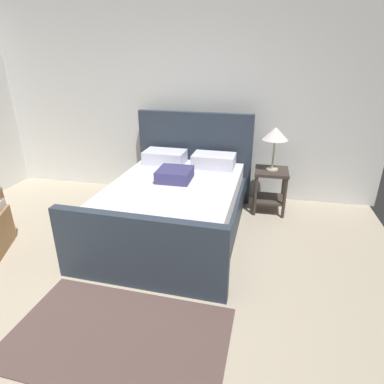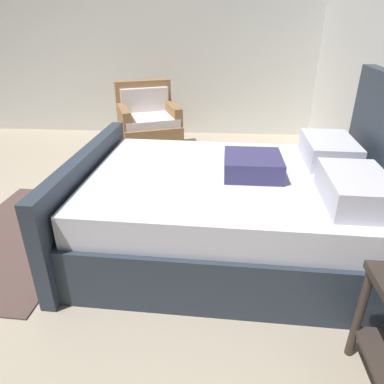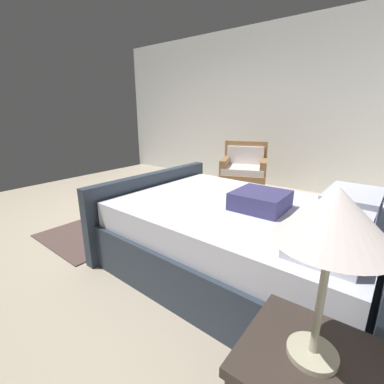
{
  "view_description": "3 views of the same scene",
  "coord_description": "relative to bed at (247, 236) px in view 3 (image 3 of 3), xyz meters",
  "views": [
    {
      "loc": [
        1.17,
        -1.75,
        2.02
      ],
      "look_at": [
        0.53,
        1.23,
        0.72
      ],
      "focal_mm": 30.21,
      "sensor_mm": 36.0,
      "label": 1
    },
    {
      "loc": [
        2.57,
        1.54,
        1.64
      ],
      "look_at": [
        0.37,
        1.37,
        0.54
      ],
      "focal_mm": 33.11,
      "sensor_mm": 36.0,
      "label": 2
    },
    {
      "loc": [
        2.14,
        2.57,
        1.36
      ],
      "look_at": [
        0.33,
        1.2,
        0.68
      ],
      "focal_mm": 24.78,
      "sensor_mm": 36.0,
      "label": 3
    }
  ],
  "objects": [
    {
      "name": "wall_side_left",
      "position": [
        -3.1,
        -1.71,
        1.09
      ],
      "size": [
        0.12,
        5.96,
        2.89
      ],
      "primitive_type": "cube",
      "color": "silver",
      "rests_on": "ground"
    },
    {
      "name": "armchair",
      "position": [
        -2.08,
        -1.06,
        -0.01
      ],
      "size": [
        0.94,
        0.94,
        0.9
      ],
      "color": "#956C43",
      "rests_on": "ground"
    },
    {
      "name": "area_rug",
      "position": [
        -0.0,
        -1.75,
        -0.35
      ],
      "size": [
        1.73,
        1.08,
        0.01
      ],
      "primitive_type": "cube",
      "rotation": [
        0.0,
        0.0,
        -0.04
      ],
      "color": "brown",
      "rests_on": "ground"
    },
    {
      "name": "ground_plane",
      "position": [
        -0.22,
        -1.71,
        -0.37
      ],
      "size": [
        5.63,
        5.84,
        0.02
      ],
      "primitive_type": "cube",
      "color": "#B0A18B"
    },
    {
      "name": "table_lamp_right",
      "position": [
        1.15,
        0.77,
        0.72
      ],
      "size": [
        0.33,
        0.33,
        0.58
      ],
      "color": "#B7B293",
      "rests_on": "nightstand_right"
    },
    {
      "name": "bed",
      "position": [
        0.0,
        0.0,
        0.0
      ],
      "size": [
        1.74,
        2.32,
        1.29
      ],
      "color": "#2B3542",
      "rests_on": "ground"
    }
  ]
}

